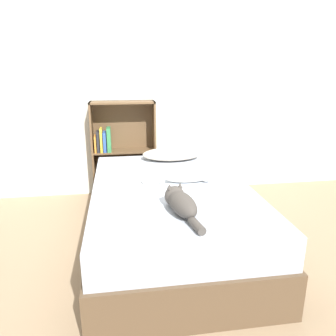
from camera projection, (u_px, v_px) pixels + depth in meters
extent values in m
plane|color=#997F60|center=(171.00, 246.00, 2.81)|extent=(8.00, 8.00, 0.00)
cube|color=silver|center=(152.00, 87.00, 3.75)|extent=(8.00, 0.06, 2.50)
cube|color=brown|center=(171.00, 229.00, 2.76)|extent=(1.28, 1.98, 0.32)
cube|color=#B2BCCC|center=(171.00, 198.00, 2.68)|extent=(1.24, 1.92, 0.23)
ellipsoid|color=beige|center=(172.00, 154.00, 3.38)|extent=(0.60, 0.37, 0.11)
ellipsoid|color=white|center=(186.00, 175.00, 2.70)|extent=(0.41, 0.16, 0.12)
sphere|color=white|center=(206.00, 175.00, 2.71)|extent=(0.12, 0.12, 0.12)
cone|color=white|center=(206.00, 166.00, 2.72)|extent=(0.04, 0.04, 0.03)
cone|color=white|center=(207.00, 168.00, 2.66)|extent=(0.04, 0.04, 0.03)
cylinder|color=white|center=(153.00, 180.00, 2.69)|extent=(0.18, 0.06, 0.05)
ellipsoid|color=#47423D|center=(182.00, 204.00, 2.11)|extent=(0.21, 0.36, 0.14)
sphere|color=#47423D|center=(175.00, 196.00, 2.24)|extent=(0.14, 0.14, 0.14)
cone|color=#47423D|center=(169.00, 187.00, 2.20)|extent=(0.04, 0.04, 0.03)
cone|color=#47423D|center=(180.00, 185.00, 2.23)|extent=(0.04, 0.04, 0.03)
cylinder|color=#47423D|center=(197.00, 226.00, 1.91)|extent=(0.08, 0.16, 0.05)
cube|color=brown|center=(93.00, 152.00, 3.69)|extent=(0.02, 0.26, 1.11)
cube|color=brown|center=(154.00, 149.00, 3.79)|extent=(0.02, 0.26, 1.11)
cube|color=brown|center=(126.00, 195.00, 3.90)|extent=(0.71, 0.26, 0.02)
cube|color=brown|center=(122.00, 102.00, 3.58)|extent=(0.71, 0.26, 0.02)
cube|color=brown|center=(124.00, 151.00, 3.74)|extent=(0.67, 0.26, 0.02)
cube|color=brown|center=(124.00, 148.00, 3.85)|extent=(0.71, 0.02, 1.11)
cube|color=orange|center=(96.00, 144.00, 3.63)|extent=(0.02, 0.16, 0.18)
cube|color=#232328|center=(98.00, 141.00, 3.63)|extent=(0.03, 0.16, 0.23)
cube|color=gold|center=(101.00, 140.00, 3.63)|extent=(0.02, 0.16, 0.26)
cube|color=#2D519E|center=(105.00, 142.00, 3.64)|extent=(0.03, 0.16, 0.22)
cube|color=#337F47|center=(109.00, 139.00, 3.64)|extent=(0.04, 0.16, 0.27)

